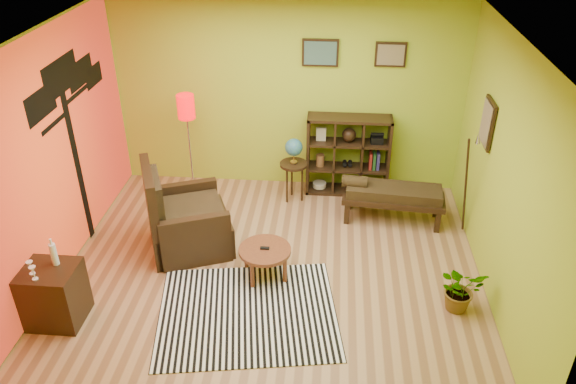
# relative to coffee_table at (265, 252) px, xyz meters

# --- Properties ---
(ground) EXTENTS (5.00, 5.00, 0.00)m
(ground) POSITION_rel_coffee_table_xyz_m (0.07, 0.06, -0.33)
(ground) COLOR #AD7F55
(ground) RESTS_ON ground
(room_shell) EXTENTS (5.04, 4.54, 2.82)m
(room_shell) POSITION_rel_coffee_table_xyz_m (-0.02, 0.08, 1.47)
(room_shell) COLOR #9FBA2A
(room_shell) RESTS_ON ground
(zebra_rug) EXTENTS (2.17, 1.89, 0.01)m
(zebra_rug) POSITION_rel_coffee_table_xyz_m (-0.11, -0.68, -0.32)
(zebra_rug) COLOR white
(zebra_rug) RESTS_ON ground
(coffee_table) EXTENTS (0.62, 0.62, 0.40)m
(coffee_table) POSITION_rel_coffee_table_xyz_m (0.00, 0.00, 0.00)
(coffee_table) COLOR brown
(coffee_table) RESTS_ON ground
(armchair) EXTENTS (1.24, 1.23, 1.17)m
(armchair) POSITION_rel_coffee_table_xyz_m (-1.09, 0.49, 0.03)
(armchair) COLOR black
(armchair) RESTS_ON ground
(side_cabinet) EXTENTS (0.56, 0.51, 0.98)m
(side_cabinet) POSITION_rel_coffee_table_xyz_m (-2.13, -0.94, 0.01)
(side_cabinet) COLOR black
(side_cabinet) RESTS_ON ground
(floor_lamp) EXTENTS (0.24, 0.24, 1.62)m
(floor_lamp) POSITION_rel_coffee_table_xyz_m (-1.25, 1.66, 0.98)
(floor_lamp) COLOR silver
(floor_lamp) RESTS_ON ground
(globe_table) EXTENTS (0.40, 0.40, 0.97)m
(globe_table) POSITION_rel_coffee_table_xyz_m (0.20, 1.79, 0.41)
(globe_table) COLOR black
(globe_table) RESTS_ON ground
(cube_shelf) EXTENTS (1.20, 0.35, 1.20)m
(cube_shelf) POSITION_rel_coffee_table_xyz_m (0.98, 2.09, 0.27)
(cube_shelf) COLOR black
(cube_shelf) RESTS_ON ground
(bench) EXTENTS (1.41, 0.61, 0.63)m
(bench) POSITION_rel_coffee_table_xyz_m (1.56, 1.36, 0.08)
(bench) COLOR black
(bench) RESTS_ON ground
(potted_plant) EXTENTS (0.64, 0.67, 0.42)m
(potted_plant) POSITION_rel_coffee_table_xyz_m (2.19, -0.40, -0.12)
(potted_plant) COLOR #26661E
(potted_plant) RESTS_ON ground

